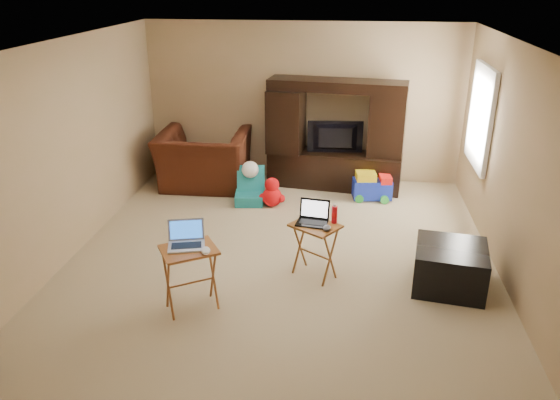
# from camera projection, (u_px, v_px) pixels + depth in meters

# --- Properties ---
(floor) EXTENTS (5.50, 5.50, 0.00)m
(floor) POSITION_uv_depth(u_px,v_px,m) (282.00, 254.00, 6.63)
(floor) COLOR #CFBA8F
(floor) RESTS_ON ground
(ceiling) EXTENTS (5.50, 5.50, 0.00)m
(ceiling) POSITION_uv_depth(u_px,v_px,m) (282.00, 42.00, 5.66)
(ceiling) COLOR silver
(ceiling) RESTS_ON ground
(wall_back) EXTENTS (5.00, 0.00, 5.00)m
(wall_back) POSITION_uv_depth(u_px,v_px,m) (303.00, 103.00, 8.66)
(wall_back) COLOR tan
(wall_back) RESTS_ON ground
(wall_front) EXTENTS (5.00, 0.00, 5.00)m
(wall_front) POSITION_uv_depth(u_px,v_px,m) (232.00, 284.00, 3.63)
(wall_front) COLOR tan
(wall_front) RESTS_ON ground
(wall_left) EXTENTS (0.00, 5.50, 5.50)m
(wall_left) POSITION_uv_depth(u_px,v_px,m) (72.00, 148.00, 6.44)
(wall_left) COLOR tan
(wall_left) RESTS_ON ground
(wall_right) EXTENTS (0.00, 5.50, 5.50)m
(wall_right) POSITION_uv_depth(u_px,v_px,m) (513.00, 166.00, 5.86)
(wall_right) COLOR tan
(wall_right) RESTS_ON ground
(window_pane) EXTENTS (0.00, 1.20, 1.20)m
(window_pane) POSITION_uv_depth(u_px,v_px,m) (482.00, 117.00, 7.22)
(window_pane) COLOR white
(window_pane) RESTS_ON ground
(window_frame) EXTENTS (0.06, 1.14, 1.34)m
(window_frame) POSITION_uv_depth(u_px,v_px,m) (481.00, 117.00, 7.22)
(window_frame) COLOR white
(window_frame) RESTS_ON ground
(entertainment_center) EXTENTS (2.12, 0.78, 1.69)m
(entertainment_center) POSITION_uv_depth(u_px,v_px,m) (335.00, 135.00, 8.42)
(entertainment_center) COLOR black
(entertainment_center) RESTS_ON floor
(television) EXTENTS (0.87, 0.18, 0.50)m
(television) POSITION_uv_depth(u_px,v_px,m) (335.00, 138.00, 8.39)
(television) COLOR black
(television) RESTS_ON entertainment_center
(recliner) EXTENTS (1.38, 1.21, 0.89)m
(recliner) POSITION_uv_depth(u_px,v_px,m) (204.00, 160.00, 8.58)
(recliner) COLOR #441B0E
(recliner) RESTS_ON floor
(child_rocker) EXTENTS (0.46, 0.51, 0.54)m
(child_rocker) POSITION_uv_depth(u_px,v_px,m) (249.00, 186.00, 8.00)
(child_rocker) COLOR #187C84
(child_rocker) RESTS_ON floor
(plush_toy) EXTENTS (0.40, 0.33, 0.44)m
(plush_toy) POSITION_uv_depth(u_px,v_px,m) (272.00, 192.00, 7.92)
(plush_toy) COLOR red
(plush_toy) RESTS_ON floor
(push_toy) EXTENTS (0.63, 0.49, 0.43)m
(push_toy) POSITION_uv_depth(u_px,v_px,m) (372.00, 186.00, 8.17)
(push_toy) COLOR #172CBA
(push_toy) RESTS_ON floor
(ottoman) EXTENTS (0.84, 0.84, 0.47)m
(ottoman) POSITION_uv_depth(u_px,v_px,m) (450.00, 267.00, 5.87)
(ottoman) COLOR black
(ottoman) RESTS_ON floor
(tray_table_left) EXTENTS (0.66, 0.63, 0.68)m
(tray_table_left) POSITION_uv_depth(u_px,v_px,m) (191.00, 279.00, 5.44)
(tray_table_left) COLOR #A05926
(tray_table_left) RESTS_ON floor
(tray_table_right) EXTENTS (0.62, 0.60, 0.63)m
(tray_table_right) POSITION_uv_depth(u_px,v_px,m) (315.00, 251.00, 6.05)
(tray_table_right) COLOR brown
(tray_table_right) RESTS_ON floor
(laptop_left) EXTENTS (0.42, 0.37, 0.24)m
(laptop_left) POSITION_uv_depth(u_px,v_px,m) (186.00, 236.00, 5.30)
(laptop_left) COLOR #AAAAAF
(laptop_left) RESTS_ON tray_table_left
(laptop_right) EXTENTS (0.37, 0.32, 0.24)m
(laptop_right) POSITION_uv_depth(u_px,v_px,m) (312.00, 214.00, 5.90)
(laptop_right) COLOR black
(laptop_right) RESTS_ON tray_table_right
(mouse_left) EXTENTS (0.12, 0.16, 0.06)m
(mouse_left) POSITION_uv_depth(u_px,v_px,m) (206.00, 251.00, 5.21)
(mouse_left) COLOR silver
(mouse_left) RESTS_ON tray_table_left
(mouse_right) EXTENTS (0.09, 0.14, 0.05)m
(mouse_right) POSITION_uv_depth(u_px,v_px,m) (327.00, 228.00, 5.79)
(mouse_right) COLOR #46474C
(mouse_right) RESTS_ON tray_table_right
(water_bottle) EXTENTS (0.06, 0.06, 0.19)m
(water_bottle) POSITION_uv_depth(u_px,v_px,m) (334.00, 215.00, 5.94)
(water_bottle) COLOR red
(water_bottle) RESTS_ON tray_table_right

